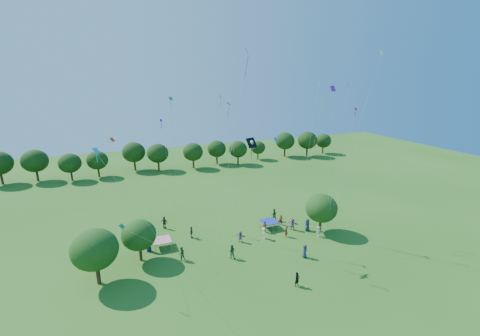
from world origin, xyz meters
name	(u,v)px	position (x,y,z in m)	size (l,w,h in m)	color
ground	(303,336)	(0.00, 0.00, 0.00)	(160.00, 160.00, 0.00)	#356C20
near_tree_west	(95,250)	(-15.96, 14.19, 3.98)	(4.72, 4.72, 6.11)	#422B19
near_tree_north	(139,235)	(-11.41, 17.12, 3.30)	(3.98, 3.98, 5.10)	#422B19
near_tree_east	(321,208)	(12.64, 15.29, 3.55)	(4.38, 4.38, 5.53)	#422B19
treeline	(166,152)	(-1.73, 55.43, 4.09)	(88.01, 8.77, 6.77)	#422B19
tent_red_stripe	(162,240)	(-8.62, 19.19, 1.04)	(2.20, 2.20, 1.10)	red
tent_blue	(269,221)	(6.51, 18.92, 1.04)	(2.20, 2.20, 1.10)	#1A2DA9
man_in_black	(297,279)	(3.12, 5.95, 0.81)	(0.60, 0.39, 1.61)	black
crowd_person_0	(305,251)	(6.92, 10.37, 0.83)	(0.82, 0.44, 1.65)	navy
crowd_person_1	(281,220)	(8.60, 19.24, 0.78)	(0.58, 0.37, 1.55)	maroon
crowd_person_2	(232,251)	(-1.26, 13.51, 0.88)	(0.87, 0.47, 1.76)	#285F34
crowd_person_3	(318,231)	(11.61, 14.19, 0.77)	(1.01, 0.45, 1.55)	#BCB996
crowd_person_4	(191,232)	(-4.52, 20.27, 0.81)	(0.95, 0.43, 1.63)	#3A352E
crowd_person_5	(240,237)	(1.17, 16.75, 0.78)	(1.46, 0.52, 1.57)	#9F5D9F
crowd_person_6	(307,225)	(11.14, 16.19, 0.90)	(0.89, 0.48, 1.80)	#1A2C4D
crowd_person_7	(265,227)	(5.33, 17.98, 0.83)	(0.62, 0.40, 1.66)	maroon
crowd_person_8	(274,215)	(8.38, 21.04, 0.93)	(0.91, 0.49, 1.85)	#2D5926
crowd_person_9	(264,233)	(4.41, 16.35, 0.82)	(1.07, 0.48, 1.64)	beige
crowd_person_10	(164,223)	(-7.43, 24.45, 0.92)	(1.08, 0.49, 1.84)	#372F2C
crowd_person_11	(293,224)	(9.34, 17.20, 0.89)	(1.66, 0.59, 1.78)	#A661A0
crowd_person_12	(149,245)	(-10.30, 18.84, 0.88)	(0.87, 0.47, 1.75)	#1C1B4F
crowd_person_13	(286,232)	(7.47, 15.74, 0.78)	(0.58, 0.37, 1.56)	maroon
crowd_person_14	(181,254)	(-6.94, 15.35, 0.86)	(0.85, 0.46, 1.72)	#305E28
pirate_kite	(252,144)	(1.72, 14.55, 13.49)	(3.96, 1.05, 12.91)	black
red_high_kite	(242,85)	(2.98, 20.76, 19.98)	(8.46, 10.21, 23.29)	red
small_kite_0	(124,162)	(-12.15, 20.26, 11.33)	(5.19, 4.82, 12.87)	#EB3F0D
small_kite_1	(226,131)	(0.16, 19.05, 14.47)	(2.12, 3.16, 17.57)	#D4A30B
small_kite_2	(360,121)	(14.20, 11.32, 15.99)	(2.44, 4.43, 22.39)	#B9E514
small_kite_3	(131,232)	(-12.36, 12.01, 6.29)	(4.89, 5.74, 6.36)	#177E33
small_kite_4	(165,147)	(-6.25, 26.88, 11.38)	(1.32, 1.76, 14.00)	#1E15D4
small_kite_5	(332,118)	(11.79, 13.46, 16.23)	(1.77, 0.84, 18.68)	purple
small_kite_6	(349,167)	(13.91, 12.14, 10.11)	(1.77, 2.75, 12.22)	silver
small_kite_7	(117,181)	(-13.13, 11.00, 11.96)	(6.18, 7.16, 14.13)	#0DB0C9
small_kite_8	(345,151)	(12.83, 11.90, 12.33)	(0.61, 3.75, 16.26)	red
small_kite_9	(232,134)	(-0.48, 15.35, 14.67)	(2.21, 0.61, 17.09)	#F52B0C
small_kite_10	(318,122)	(12.24, 16.74, 15.20)	(2.50, 1.33, 17.45)	yellow
small_kite_11	(173,127)	(-5.32, 25.32, 14.35)	(0.61, 0.50, 17.11)	green
small_kite_12	(274,154)	(7.65, 20.15, 10.58)	(0.64, 1.25, 11.63)	blue
small_kite_13	(341,134)	(10.49, 10.02, 14.88)	(3.53, 5.78, 19.08)	#65178F
small_kite_14	(313,123)	(12.17, 17.92, 14.93)	(2.76, 0.87, 19.38)	silver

